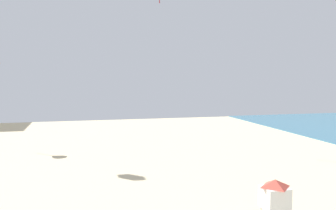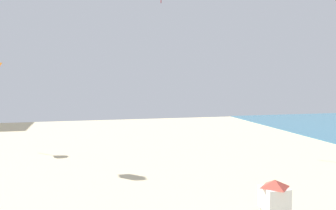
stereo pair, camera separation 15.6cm
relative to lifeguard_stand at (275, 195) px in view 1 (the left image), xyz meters
name	(u,v)px [view 1 (the left image)]	position (x,y,z in m)	size (l,w,h in m)	color
lifeguard_stand	(275,195)	(0.00, 0.00, 0.00)	(1.10, 1.10, 2.55)	white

